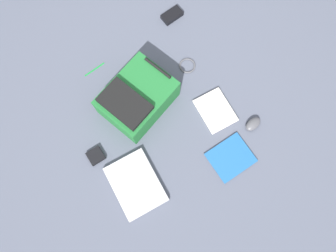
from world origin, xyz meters
name	(u,v)px	position (x,y,z in m)	size (l,w,h in m)	color
ground_plane	(162,121)	(0.00, 0.00, 0.00)	(3.63, 3.63, 0.00)	#4C5160
backpack	(137,99)	(-0.17, -0.05, 0.10)	(0.38, 0.46, 0.21)	#1E662D
laptop	(136,184)	(0.20, -0.35, 0.02)	(0.37, 0.30, 0.03)	#929296
book_red	(215,111)	(0.15, 0.29, 0.01)	(0.26, 0.22, 0.02)	silver
book_comic	(231,158)	(0.42, 0.17, 0.01)	(0.22, 0.25, 0.01)	silver
computer_mouse	(253,124)	(0.35, 0.40, 0.02)	(0.06, 0.10, 0.04)	#4C4C51
cable_coil	(187,66)	(-0.18, 0.34, 0.01)	(0.10, 0.10, 0.01)	#4C4C51
power_brick	(172,15)	(-0.52, 0.49, 0.02)	(0.07, 0.13, 0.03)	black
pen_black	(94,69)	(-0.52, -0.12, 0.00)	(0.01, 0.01, 0.14)	#198C33
earbud_pouch	(96,156)	(-0.07, -0.43, 0.01)	(0.09, 0.09, 0.02)	black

